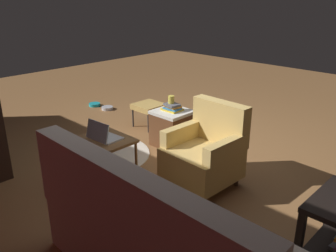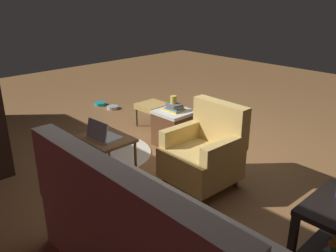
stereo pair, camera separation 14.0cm
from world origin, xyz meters
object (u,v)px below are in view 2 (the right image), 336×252
object	(u,v)px
laptop	(103,134)
yellow_mug	(173,100)
armchair	(205,153)
wicker_hamper	(174,128)
book_stack_hamper	(174,108)
pet_bowl_steel	(113,107)
laptop_desk	(106,142)
tv_remote	(173,107)
pet_bowl_teal	(100,104)
couch	(155,244)
ottoman	(152,107)

from	to	relation	value
laptop	yellow_mug	world-z (taller)	laptop
armchair	wicker_hamper	distance (m)	1.08
book_stack_hamper	pet_bowl_steel	distance (m)	1.94
laptop_desk	tv_remote	world-z (taller)	tv_remote
book_stack_hamper	pet_bowl_teal	bearing A→B (deg)	-7.17
pet_bowl_teal	couch	bearing A→B (deg)	151.41
couch	wicker_hamper	xyz separation A→B (m)	(1.62, -1.79, -0.09)
wicker_hamper	pet_bowl_teal	xyz separation A→B (m)	(2.18, -0.28, -0.22)
couch	yellow_mug	distance (m)	2.46
pet_bowl_teal	wicker_hamper	bearing A→B (deg)	172.71
couch	tv_remote	world-z (taller)	couch
laptop	book_stack_hamper	world-z (taller)	laptop
laptop	book_stack_hamper	size ratio (longest dim) A/B	1.34
laptop_desk	laptop	xyz separation A→B (m)	(-0.00, 0.04, 0.11)
armchair	laptop_desk	xyz separation A→B (m)	(0.82, 0.66, 0.06)
couch	tv_remote	bearing A→B (deg)	-47.42
laptop_desk	pet_bowl_teal	world-z (taller)	laptop_desk
yellow_mug	wicker_hamper	bearing A→B (deg)	164.55
couch	laptop	bearing A→B (deg)	-21.89
armchair	book_stack_hamper	distance (m)	1.09
laptop_desk	tv_remote	bearing A→B (deg)	-79.40
wicker_hamper	tv_remote	world-z (taller)	tv_remote
wicker_hamper	ottoman	bearing A→B (deg)	-19.26
couch	tv_remote	size ratio (longest dim) A/B	11.94
wicker_hamper	yellow_mug	distance (m)	0.39
yellow_mug	book_stack_hamper	bearing A→B (deg)	174.47
armchair	pet_bowl_teal	bearing A→B (deg)	-13.94
couch	ottoman	size ratio (longest dim) A/B	4.78
book_stack_hamper	ottoman	bearing A→B (deg)	-19.03
book_stack_hamper	pet_bowl_teal	world-z (taller)	book_stack_hamper
ottoman	wicker_hamper	bearing A→B (deg)	160.74
laptop_desk	ottoman	xyz separation A→B (m)	(0.85, -1.41, -0.11)
laptop_desk	book_stack_hamper	size ratio (longest dim) A/B	2.24
laptop_desk	pet_bowl_steel	size ratio (longest dim) A/B	2.80
laptop	ottoman	xyz separation A→B (m)	(0.86, -1.45, -0.22)
couch	wicker_hamper	size ratio (longest dim) A/B	3.98
tv_remote	pet_bowl_steel	distance (m)	1.83
yellow_mug	pet_bowl_steel	bearing A→B (deg)	-9.52
laptop	wicker_hamper	xyz separation A→B (m)	(0.13, -1.20, -0.29)
wicker_hamper	pet_bowl_steel	world-z (taller)	wicker_hamper
book_stack_hamper	ottoman	size ratio (longest dim) A/B	0.62
wicker_hamper	laptop_desk	bearing A→B (deg)	96.48
armchair	book_stack_hamper	bearing A→B (deg)	-27.76
pet_bowl_teal	yellow_mug	bearing A→B (deg)	172.81
ottoman	laptop	bearing A→B (deg)	120.57
tv_remote	pet_bowl_steel	xyz separation A→B (m)	(1.75, -0.23, -0.47)
laptop	book_stack_hamper	bearing A→B (deg)	-83.44
laptop	ottoman	world-z (taller)	laptop
armchair	wicker_hamper	size ratio (longest dim) A/B	1.81
book_stack_hamper	pet_bowl_steel	world-z (taller)	book_stack_hamper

